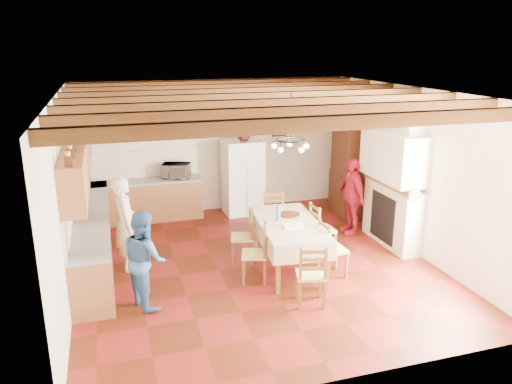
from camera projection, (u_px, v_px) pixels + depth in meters
floor at (256, 266)px, 8.75m from camera, size 6.00×6.50×0.02m
ceiling at (255, 91)px, 7.88m from camera, size 6.00×6.50×0.02m
wall_back at (214, 146)px, 11.30m from camera, size 6.00×0.02×3.00m
wall_front at (344, 262)px, 5.33m from camera, size 6.00×0.02×3.00m
wall_left at (64, 199)px, 7.48m from camera, size 0.02×6.50×3.00m
wall_right at (412, 170)px, 9.16m from camera, size 0.02×6.50×3.00m
ceiling_beams at (255, 98)px, 7.91m from camera, size 6.00×6.30×0.16m
lower_cabinets_left at (93, 238)px, 8.83m from camera, size 0.60×4.30×0.86m
lower_cabinets_back at (149, 201)px, 10.90m from camera, size 2.30×0.60×0.86m
countertop_left at (90, 214)px, 8.70m from camera, size 0.62×4.30×0.04m
countertop_back at (147, 181)px, 10.77m from camera, size 2.34×0.62×0.04m
backsplash_left at (71, 198)px, 8.53m from camera, size 0.03×4.30×0.60m
backsplash_back at (145, 164)px, 10.93m from camera, size 2.30×0.03×0.60m
upper_cabinets at (77, 160)px, 8.39m from camera, size 0.35×4.20×0.70m
fireplace at (392, 174)px, 9.29m from camera, size 0.56×1.60×2.80m
wall_picture at (279, 127)px, 11.61m from camera, size 0.34×0.03×0.42m
refrigerator at (243, 177)px, 11.24m from camera, size 0.86×0.72×1.67m
hutch at (348, 169)px, 11.05m from camera, size 0.64×1.23×2.14m
dining_table at (289, 227)px, 8.44m from camera, size 1.16×2.01×0.84m
chandelier at (290, 140)px, 8.01m from camera, size 0.47×0.47×0.03m
chair_left_near at (254, 253)px, 8.07m from camera, size 0.51×0.52×0.96m
chair_left_far at (242, 236)px, 8.78m from camera, size 0.50×0.51×0.96m
chair_right_near at (333, 248)px, 8.26m from camera, size 0.42×0.43×0.96m
chair_right_far at (322, 229)px, 9.14m from camera, size 0.42×0.44×0.96m
chair_end_near at (311, 274)px, 7.35m from camera, size 0.51×0.49×0.96m
chair_end_far at (275, 218)px, 9.70m from camera, size 0.49×0.48×0.96m
person_man at (126, 224)px, 8.42m from camera, size 0.40×0.60×1.63m
person_woman_blue at (144, 259)px, 7.26m from camera, size 0.77×0.86×1.46m
person_woman_red at (351, 196)px, 10.04m from camera, size 0.38×0.92×1.56m
microwave at (176, 171)px, 10.89m from camera, size 0.68×0.56×0.32m
fridge_vase at (244, 134)px, 10.96m from camera, size 0.33×0.33×0.30m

